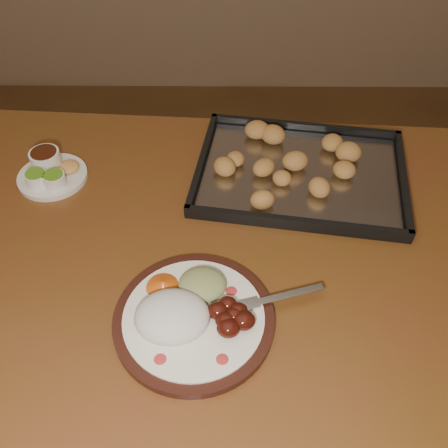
{
  "coord_description": "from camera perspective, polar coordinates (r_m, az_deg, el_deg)",
  "views": [
    {
      "loc": [
        0.32,
        -0.53,
        1.54
      ],
      "look_at": [
        0.31,
        0.19,
        0.77
      ],
      "focal_mm": 40.0,
      "sensor_mm": 36.0,
      "label": 1
    }
  ],
  "objects": [
    {
      "name": "ground",
      "position": [
        1.66,
        -11.97,
        -23.62
      ],
      "size": [
        4.0,
        4.0,
        0.0
      ],
      "primitive_type": "plane",
      "color": "brown",
      "rests_on": "ground"
    },
    {
      "name": "dining_table",
      "position": [
        1.13,
        -3.94,
        -5.36
      ],
      "size": [
        1.55,
        0.99,
        0.75
      ],
      "rotation": [
        0.0,
        0.0,
        -0.06
      ],
      "color": "brown",
      "rests_on": "ground"
    },
    {
      "name": "dinner_plate",
      "position": [
        0.92,
        -3.82,
        -10.27
      ],
      "size": [
        0.39,
        0.29,
        0.07
      ],
      "rotation": [
        0.0,
        0.0,
        0.16
      ],
      "color": "black",
      "rests_on": "dining_table"
    },
    {
      "name": "condiment_saucer",
      "position": [
        1.25,
        -19.28,
        5.71
      ],
      "size": [
        0.16,
        0.16,
        0.05
      ],
      "rotation": [
        0.0,
        0.0,
        0.23
      ],
      "color": "silver",
      "rests_on": "dining_table"
    },
    {
      "name": "baking_tray",
      "position": [
        1.2,
        8.7,
        5.98
      ],
      "size": [
        0.53,
        0.43,
        0.05
      ],
      "rotation": [
        0.0,
        0.0,
        -0.15
      ],
      "color": "black",
      "rests_on": "dining_table"
    }
  ]
}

